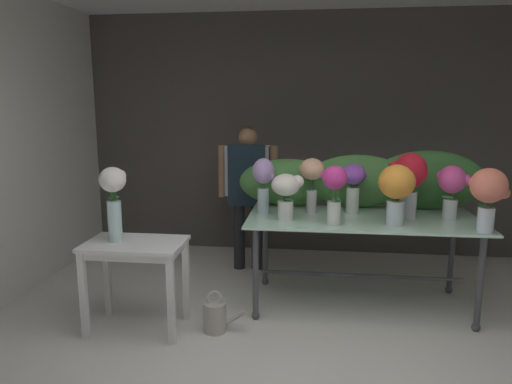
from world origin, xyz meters
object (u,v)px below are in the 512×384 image
Objects in this scene: vase_fuchsia_carnations at (452,186)px; vase_white_roses_tall at (114,196)px; watering_can at (216,316)px; vase_lilac_anemones at (263,180)px; vase_ivory_freesia at (287,191)px; florist at (248,182)px; vase_magenta_hydrangea at (334,188)px; display_table_glass at (362,229)px; vase_peach_peonies at (312,176)px; vase_coral_roses at (488,192)px; side_table_white at (135,255)px; vase_crimson_ranunculus at (410,178)px; vase_sunset_tulips at (396,188)px; vase_violet_dahlias at (353,183)px.

vase_white_roses_tall is at bearing -165.73° from vase_fuchsia_carnations.
vase_lilac_anemones is at bearing 65.31° from watering_can.
florist is at bearing 114.99° from vase_ivory_freesia.
vase_ivory_freesia is at bearing 163.03° from vase_magenta_hydrangea.
display_table_glass is 0.96m from vase_lilac_anemones.
vase_lilac_anemones reaches higher than vase_peach_peonies.
florist is 3.13× the size of vase_coral_roses.
florist is 1.71m from vase_white_roses_tall.
vase_lilac_anemones is (0.93, 0.69, 0.50)m from side_table_white.
vase_coral_roses is 0.64m from vase_crimson_ranunculus.
vase_lilac_anemones is at bearing 178.60° from vase_crimson_ranunculus.
vase_white_roses_tall is at bearing -119.23° from florist.
vase_sunset_tulips is at bearing 168.33° from vase_coral_roses.
vase_peach_peonies is 0.84× the size of vase_white_roses_tall.
vase_ivory_freesia is 1.17m from watering_can.
side_table_white reaches higher than watering_can.
display_table_glass is 3.98× the size of vase_coral_roses.
vase_fuchsia_carnations is 0.93× the size of vase_peach_peonies.
vase_fuchsia_carnations is 0.93× the size of vase_sunset_tulips.
vase_ivory_freesia is at bearing 22.67° from side_table_white.
vase_sunset_tulips is 2.22m from vase_white_roses_tall.
vase_violet_dahlias is 2.03m from vase_white_roses_tall.
florist is 2.02m from vase_fuchsia_carnations.
vase_magenta_hydrangea reaches higher than watering_can.
florist reaches higher than vase_sunset_tulips.
vase_white_roses_tall is (-0.15, 0.00, 0.47)m from side_table_white.
vase_sunset_tulips is (0.49, 0.04, 0.01)m from vase_magenta_hydrangea.
vase_crimson_ranunculus is 0.96× the size of vase_white_roses_tall.
vase_peach_peonies is at bearing 53.83° from vase_ivory_freesia.
vase_sunset_tulips is (0.88, -0.08, 0.06)m from vase_ivory_freesia.
vase_violet_dahlias is at bearing 129.44° from vase_sunset_tulips.
vase_lilac_anemones is at bearing 178.56° from display_table_glass.
vase_white_roses_tall reaches higher than vase_fuchsia_carnations.
vase_ivory_freesia is at bearing 175.04° from vase_sunset_tulips.
florist is 2.34m from vase_coral_roses.
vase_violet_dahlias is (1.72, 0.78, 0.48)m from side_table_white.
vase_crimson_ranunculus reaches higher than vase_magenta_hydrangea.
vase_magenta_hydrangea is at bearing -175.12° from vase_sunset_tulips.
vase_crimson_ranunculus is at bearing 59.73° from vase_sunset_tulips.
vase_ivory_freesia reaches higher than display_table_glass.
vase_lilac_anemones reaches higher than vase_sunset_tulips.
display_table_glass is 1.92m from side_table_white.
vase_crimson_ranunculus reaches higher than side_table_white.
vase_violet_dahlias is at bearing 173.24° from vase_fuchsia_carnations.
vase_crimson_ranunculus is at bearing 22.32° from watering_can.
vase_violet_dahlias is (0.36, 0.01, -0.06)m from vase_peach_peonies.
vase_magenta_hydrangea reaches higher than vase_fuchsia_carnations.
vase_ivory_freesia is 0.31m from vase_lilac_anemones.
vase_ivory_freesia is 0.88× the size of vase_violet_dahlias.
vase_coral_roses reaches higher than vase_ivory_freesia.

